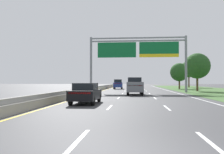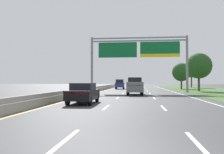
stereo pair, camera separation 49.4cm
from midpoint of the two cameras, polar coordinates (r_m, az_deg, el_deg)
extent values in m
plane|color=#3D3D3F|center=(40.40, 6.17, -3.42)|extent=(220.00, 220.00, 0.00)
cube|color=white|center=(7.31, -8.95, -14.44)|extent=(0.14, 3.00, 0.01)
cube|color=white|center=(16.07, -0.49, -7.09)|extent=(0.14, 3.00, 0.01)
cube|color=white|center=(25.00, 1.91, -4.91)|extent=(0.14, 3.00, 0.01)
cube|color=white|center=(33.96, 3.04, -3.88)|extent=(0.14, 3.00, 0.01)
cube|color=white|center=(42.94, 3.70, -3.28)|extent=(0.14, 3.00, 0.01)
cube|color=white|center=(51.93, 4.12, -2.88)|extent=(0.14, 3.00, 0.01)
cube|color=white|center=(60.92, 4.43, -2.61)|extent=(0.14, 3.00, 0.01)
cube|color=white|center=(69.91, 4.65, -2.40)|extent=(0.14, 3.00, 0.01)
cube|color=white|center=(78.91, 4.82, -2.24)|extent=(0.14, 3.00, 0.01)
cube|color=white|center=(87.90, 4.96, -2.11)|extent=(0.14, 3.00, 0.01)
cube|color=white|center=(7.31, 21.33, -14.39)|extent=(0.14, 3.00, 0.01)
cube|color=white|center=(16.07, 12.84, -7.06)|extent=(0.14, 3.00, 0.01)
cube|color=white|center=(25.00, 10.43, -4.89)|extent=(0.14, 3.00, 0.01)
cube|color=white|center=(33.96, 9.30, -3.87)|extent=(0.14, 3.00, 0.01)
cube|color=white|center=(42.94, 8.64, -3.27)|extent=(0.14, 3.00, 0.01)
cube|color=white|center=(51.93, 8.21, -2.88)|extent=(0.14, 3.00, 0.01)
cube|color=white|center=(60.92, 7.91, -2.60)|extent=(0.14, 3.00, 0.01)
cube|color=white|center=(69.91, 7.68, -2.39)|extent=(0.14, 3.00, 0.01)
cube|color=white|center=(78.91, 7.51, -2.23)|extent=(0.14, 3.00, 0.01)
cube|color=white|center=(87.90, 7.37, -2.11)|extent=(0.14, 3.00, 0.01)
cube|color=white|center=(40.83, 14.49, -3.36)|extent=(0.16, 106.00, 0.01)
cube|color=gold|center=(40.83, -2.15, -3.40)|extent=(0.16, 106.00, 0.01)
cube|color=#99968E|center=(40.93, -3.12, -3.01)|extent=(0.60, 110.00, 0.55)
cube|color=#99968E|center=(40.92, -3.12, -2.41)|extent=(0.25, 110.00, 0.30)
cylinder|color=gray|center=(38.66, -4.37, 2.91)|extent=(0.36, 0.36, 8.68)
cylinder|color=gray|center=(38.77, 17.55, 2.94)|extent=(0.36, 0.36, 8.68)
cube|color=gray|center=(38.51, 6.60, 9.10)|extent=(14.70, 0.24, 0.20)
cube|color=gray|center=(38.44, 6.60, 8.44)|extent=(14.70, 0.24, 0.20)
cube|color=#0C602D|center=(38.17, 1.69, 6.36)|extent=(6.00, 0.12, 2.37)
cube|color=#0C602D|center=(38.25, 11.51, 6.74)|extent=(6.00, 0.12, 1.87)
cube|color=yellow|center=(38.11, 11.52, 4.98)|extent=(6.00, 0.12, 0.50)
cube|color=slate|center=(30.92, 5.82, -2.46)|extent=(2.10, 5.44, 1.00)
cube|color=black|center=(31.76, 5.80, -0.81)|extent=(1.76, 1.93, 0.78)
cube|color=#B21414|center=(28.25, 5.89, -1.99)|extent=(1.68, 0.11, 0.12)
cube|color=slate|center=(29.18, 5.87, -1.37)|extent=(2.04, 1.98, 0.20)
cylinder|color=black|center=(32.77, 4.30, -3.25)|extent=(0.32, 0.85, 0.84)
cylinder|color=black|center=(32.79, 7.27, -3.25)|extent=(0.32, 0.85, 0.84)
cylinder|color=black|center=(29.10, 4.20, -3.54)|extent=(0.32, 0.85, 0.84)
cylinder|color=black|center=(29.13, 7.55, -3.53)|extent=(0.32, 0.85, 0.84)
cube|color=maroon|center=(57.92, 6.36, -1.79)|extent=(1.91, 4.70, 1.05)
cube|color=black|center=(57.76, 6.36, -0.94)|extent=(1.64, 3.00, 0.68)
cube|color=#B21414|center=(55.60, 6.37, -1.50)|extent=(1.60, 0.08, 0.12)
cylinder|color=black|center=(59.53, 5.57, -2.28)|extent=(0.26, 0.76, 0.76)
cylinder|color=black|center=(59.53, 7.15, -2.28)|extent=(0.26, 0.76, 0.76)
cylinder|color=black|center=(56.33, 5.53, -2.35)|extent=(0.26, 0.76, 0.76)
cylinder|color=black|center=(56.34, 7.20, -2.35)|extent=(0.26, 0.76, 0.76)
cube|color=navy|center=(54.09, 2.12, -1.86)|extent=(2.01, 4.74, 1.05)
cube|color=black|center=(53.94, 2.12, -0.94)|extent=(1.70, 3.04, 0.68)
cube|color=#B21414|center=(51.78, 2.00, -1.54)|extent=(1.60, 0.12, 0.12)
cylinder|color=black|center=(55.74, 1.36, -2.37)|extent=(0.28, 0.77, 0.76)
cylinder|color=black|center=(55.67, 3.05, -2.37)|extent=(0.28, 0.77, 0.76)
cylinder|color=black|center=(52.55, 1.15, -2.45)|extent=(0.28, 0.77, 0.76)
cylinder|color=black|center=(52.47, 2.94, -2.45)|extent=(0.28, 0.77, 0.76)
cube|color=black|center=(18.72, -5.96, -4.11)|extent=(1.83, 4.40, 0.72)
cube|color=black|center=(18.65, -5.99, -2.22)|extent=(1.57, 2.30, 0.52)
cube|color=#B21414|center=(16.61, -7.51, -3.76)|extent=(1.53, 0.08, 0.12)
cylinder|color=black|center=(20.38, -7.29, -4.87)|extent=(0.22, 0.66, 0.66)
cylinder|color=black|center=(20.07, -2.82, -4.94)|extent=(0.22, 0.66, 0.66)
cylinder|color=black|center=(17.49, -9.56, -5.50)|extent=(0.22, 0.66, 0.66)
cylinder|color=black|center=(17.13, -4.38, -5.61)|extent=(0.22, 0.66, 0.66)
cube|color=#193D23|center=(45.94, 6.01, -2.27)|extent=(1.95, 4.45, 0.72)
cube|color=black|center=(45.88, 6.01, -1.50)|extent=(1.63, 2.34, 0.52)
cube|color=#B21414|center=(43.78, 6.08, -2.05)|extent=(1.53, 0.12, 0.12)
cylinder|color=black|center=(47.43, 4.99, -2.67)|extent=(0.24, 0.67, 0.66)
cylinder|color=black|center=(47.47, 6.93, -2.66)|extent=(0.24, 0.67, 0.66)
cylinder|color=black|center=(44.44, 5.03, -2.78)|extent=(0.24, 0.67, 0.66)
cylinder|color=black|center=(44.49, 7.09, -2.77)|extent=(0.24, 0.67, 0.66)
cylinder|color=#4C3823|center=(44.17, 19.99, -1.48)|extent=(0.36, 0.36, 2.59)
sphere|color=#234C1E|center=(44.25, 19.97, 2.48)|extent=(4.39, 4.39, 4.39)
cylinder|color=#4C3823|center=(55.53, 16.21, -1.64)|extent=(0.36, 0.36, 2.11)
sphere|color=#234C1E|center=(55.56, 16.19, 1.11)|extent=(4.04, 4.04, 4.04)
cylinder|color=#4C3823|center=(69.04, 18.32, -1.05)|extent=(0.36, 0.36, 3.19)
sphere|color=#234C1E|center=(69.12, 18.31, 1.76)|extent=(4.48, 4.48, 4.48)
camera|label=1|loc=(0.25, -89.53, -0.01)|focal=39.01mm
camera|label=2|loc=(0.25, 90.47, 0.01)|focal=39.01mm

